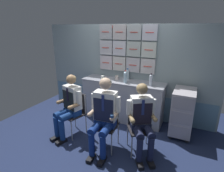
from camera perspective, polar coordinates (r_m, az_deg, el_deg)
ground at (r=3.62m, az=-4.96°, el=-17.36°), size 4.80×4.80×0.04m
galley_bulkhead at (r=4.30m, az=3.99°, el=4.93°), size 4.20×0.14×2.15m
galley_counter at (r=4.22m, az=3.34°, el=-4.41°), size 1.89×0.53×0.93m
service_trolley at (r=3.84m, az=21.42°, el=-7.48°), size 0.40×0.65×0.94m
folding_chair_left at (r=3.73m, az=-11.19°, el=-7.10°), size 0.49×0.49×0.84m
crew_member_left at (r=3.57m, az=-13.39°, el=-5.49°), size 0.51×0.66×1.24m
folding_chair_right at (r=3.28m, az=-1.44°, el=-10.41°), size 0.43×0.44×0.84m
crew_member_right at (r=3.05m, az=-2.56°, el=-8.30°), size 0.52×0.66×1.30m
folding_chair_by_counter at (r=3.23m, az=8.56°, el=-11.11°), size 0.55×0.55×0.84m
crew_member_by_counter at (r=3.02m, az=9.48°, el=-9.89°), size 0.59×0.66×1.24m
sparkling_bottle_green at (r=4.17m, az=4.91°, el=3.77°), size 0.08×0.08×0.25m
water_bottle_blue_cap at (r=3.76m, az=12.19°, el=1.89°), size 0.07×0.07×0.26m
water_bottle_clear at (r=3.88m, az=4.23°, el=2.87°), size 0.07×0.07×0.27m
coffee_cup_white at (r=4.14m, az=1.53°, el=2.71°), size 0.07×0.07×0.09m
coffee_cup_spare at (r=4.16m, az=-3.02°, el=2.71°), size 0.07×0.07×0.09m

